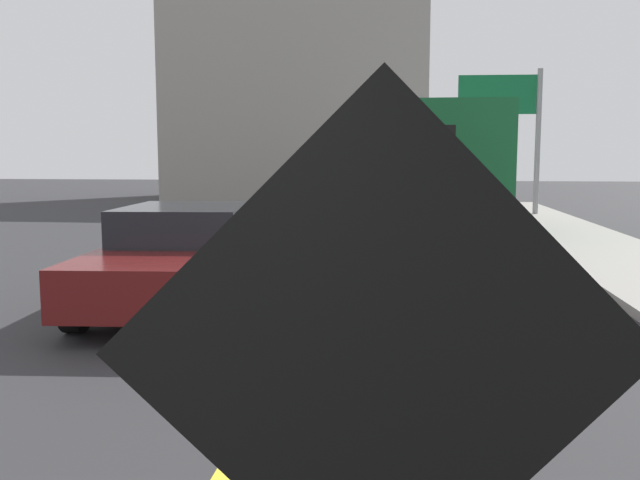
% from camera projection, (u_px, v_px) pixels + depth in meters
% --- Properties ---
extents(lane_center_stripe, '(0.14, 36.00, 0.01)m').
position_uv_depth(lane_center_stripe, '(279.00, 377.00, 6.50)').
color(lane_center_stripe, yellow).
rests_on(lane_center_stripe, ground).
extents(roadwork_sign, '(1.62, 0.23, 2.33)m').
position_uv_depth(roadwork_sign, '(380.00, 368.00, 1.98)').
color(roadwork_sign, '#593819').
rests_on(roadwork_sign, ground).
extents(arrow_board_trailer, '(1.60, 1.93, 2.70)m').
position_uv_depth(arrow_board_trailer, '(413.00, 237.00, 13.75)').
color(arrow_board_trailer, orange).
rests_on(arrow_board_trailer, ground).
extents(box_truck, '(2.63, 7.79, 3.36)m').
position_uv_depth(box_truck, '(449.00, 166.00, 18.64)').
color(box_truck, black).
rests_on(box_truck, ground).
extents(pickup_car, '(2.36, 4.92, 1.38)m').
position_uv_depth(pickup_car, '(185.00, 255.00, 9.66)').
color(pickup_car, '#591414').
rests_on(pickup_car, ground).
extents(highway_guide_sign, '(2.79, 0.24, 5.00)m').
position_uv_depth(highway_guide_sign, '(515.00, 116.00, 23.10)').
color(highway_guide_sign, gray).
rests_on(highway_guide_sign, ground).
extents(far_building_block, '(12.23, 7.99, 10.05)m').
position_uv_depth(far_building_block, '(302.00, 97.00, 34.21)').
color(far_building_block, gray).
rests_on(far_building_block, ground).
extents(traffic_cone_near_sign, '(0.36, 0.36, 0.73)m').
position_uv_depth(traffic_cone_near_sign, '(369.00, 437.00, 4.24)').
color(traffic_cone_near_sign, black).
rests_on(traffic_cone_near_sign, ground).
extents(traffic_cone_mid_lane, '(0.36, 0.36, 0.77)m').
position_uv_depth(traffic_cone_mid_lane, '(370.00, 340.00, 6.40)').
color(traffic_cone_mid_lane, black).
rests_on(traffic_cone_mid_lane, ground).
extents(traffic_cone_far_lane, '(0.36, 0.36, 0.73)m').
position_uv_depth(traffic_cone_far_lane, '(376.00, 291.00, 8.84)').
color(traffic_cone_far_lane, black).
rests_on(traffic_cone_far_lane, ground).
extents(traffic_cone_curbside, '(0.36, 0.36, 0.74)m').
position_uv_depth(traffic_cone_curbside, '(389.00, 262.00, 11.19)').
color(traffic_cone_curbside, black).
rests_on(traffic_cone_curbside, ground).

